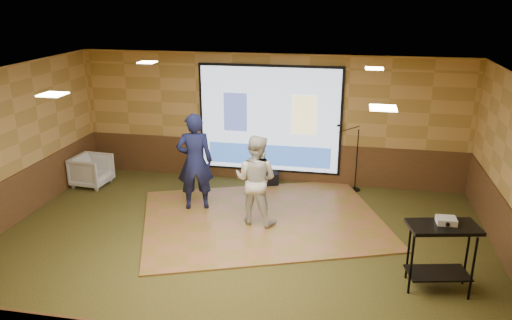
% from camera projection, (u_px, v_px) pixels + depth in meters
% --- Properties ---
extents(ground, '(9.00, 9.00, 0.00)m').
position_uv_depth(ground, '(237.00, 249.00, 8.77)').
color(ground, '#2B3217').
rests_on(ground, ground).
extents(room_shell, '(9.04, 7.04, 3.02)m').
position_uv_depth(room_shell, '(235.00, 135.00, 8.09)').
color(room_shell, tan).
rests_on(room_shell, ground).
extents(wainscot_back, '(9.00, 0.04, 0.95)m').
position_uv_depth(wainscot_back, '(269.00, 161.00, 11.85)').
color(wainscot_back, '#462F17').
rests_on(wainscot_back, ground).
extents(wainscot_left, '(0.04, 7.00, 0.95)m').
position_uv_depth(wainscot_left, '(6.00, 205.00, 9.42)').
color(wainscot_left, '#462F17').
rests_on(wainscot_left, ground).
extents(projector_screen, '(3.32, 0.06, 2.52)m').
position_uv_depth(projector_screen, '(269.00, 121.00, 11.49)').
color(projector_screen, black).
rests_on(projector_screen, room_shell).
extents(downlight_nw, '(0.32, 0.32, 0.02)m').
position_uv_depth(downlight_nw, '(147.00, 62.00, 9.88)').
color(downlight_nw, beige).
rests_on(downlight_nw, room_shell).
extents(downlight_ne, '(0.32, 0.32, 0.02)m').
position_uv_depth(downlight_ne, '(374.00, 68.00, 9.09)').
color(downlight_ne, beige).
rests_on(downlight_ne, room_shell).
extents(downlight_sw, '(0.32, 0.32, 0.02)m').
position_uv_depth(downlight_sw, '(53.00, 94.00, 6.81)').
color(downlight_sw, beige).
rests_on(downlight_sw, room_shell).
extents(downlight_se, '(0.32, 0.32, 0.02)m').
position_uv_depth(downlight_se, '(383.00, 108.00, 6.02)').
color(downlight_se, beige).
rests_on(downlight_se, room_shell).
extents(dance_floor, '(5.55, 4.90, 0.03)m').
position_uv_depth(dance_floor, '(263.00, 219.00, 9.91)').
color(dance_floor, '#976037').
rests_on(dance_floor, ground).
extents(player_left, '(0.85, 0.69, 2.01)m').
position_uv_depth(player_left, '(195.00, 162.00, 10.08)').
color(player_left, '#151A44').
rests_on(player_left, dance_floor).
extents(player_right, '(0.97, 0.83, 1.76)m').
position_uv_depth(player_right, '(256.00, 180.00, 9.47)').
color(player_right, silver).
rests_on(player_right, dance_floor).
extents(av_table, '(1.01, 0.53, 1.07)m').
position_uv_depth(av_table, '(442.00, 244.00, 7.38)').
color(av_table, black).
rests_on(av_table, ground).
extents(projector, '(0.29, 0.24, 0.09)m').
position_uv_depth(projector, '(446.00, 221.00, 7.32)').
color(projector, silver).
rests_on(projector, av_table).
extents(mic_stand, '(0.61, 0.25, 1.54)m').
position_uv_depth(mic_stand, '(353.00, 169.00, 11.24)').
color(mic_stand, black).
rests_on(mic_stand, ground).
extents(banquet_chair, '(0.85, 0.83, 0.72)m').
position_uv_depth(banquet_chair, '(92.00, 171.00, 11.57)').
color(banquet_chair, gray).
rests_on(banquet_chair, ground).
extents(duffel_bag, '(0.57, 0.48, 0.30)m').
position_uv_depth(duffel_bag, '(267.00, 179.00, 11.62)').
color(duffel_bag, black).
rests_on(duffel_bag, ground).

